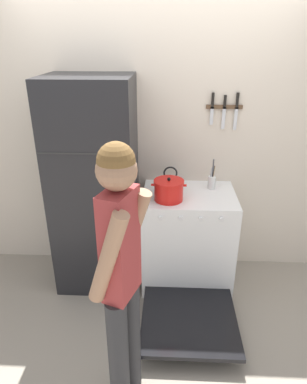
% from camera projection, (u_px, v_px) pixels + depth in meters
% --- Properties ---
extents(ground_plane, '(14.00, 14.00, 0.00)m').
position_uv_depth(ground_plane, '(156.00, 258.00, 3.62)').
color(ground_plane, gray).
extents(wall_back, '(10.00, 0.06, 2.55)m').
position_uv_depth(wall_back, '(157.00, 141.00, 3.12)').
color(wall_back, beige).
rests_on(wall_back, ground_plane).
extents(refrigerator, '(0.70, 0.63, 1.87)m').
position_uv_depth(refrigerator, '(95.00, 188.00, 2.98)').
color(refrigerator, black).
rests_on(refrigerator, ground_plane).
extents(stove_range, '(0.80, 1.33, 0.90)m').
position_uv_depth(stove_range, '(187.00, 241.00, 3.11)').
color(stove_range, white).
rests_on(stove_range, ground_plane).
extents(dutch_oven_pot, '(0.29, 0.25, 0.20)m').
position_uv_depth(dutch_oven_pot, '(169.00, 190.00, 2.82)').
color(dutch_oven_pot, red).
rests_on(dutch_oven_pot, stove_range).
extents(tea_kettle, '(0.20, 0.16, 0.20)m').
position_uv_depth(tea_kettle, '(170.00, 182.00, 3.05)').
color(tea_kettle, black).
rests_on(tea_kettle, stove_range).
extents(utensil_jar, '(0.07, 0.07, 0.28)m').
position_uv_depth(utensil_jar, '(212.00, 181.00, 3.03)').
color(utensil_jar, silver).
rests_on(utensil_jar, stove_range).
extents(person, '(0.35, 0.41, 1.71)m').
position_uv_depth(person, '(121.00, 273.00, 1.86)').
color(person, '#2D2D30').
rests_on(person, ground_plane).
extents(wall_knife_strip, '(0.31, 0.03, 0.32)m').
position_uv_depth(wall_knife_strip, '(225.00, 106.00, 2.91)').
color(wall_knife_strip, brown).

